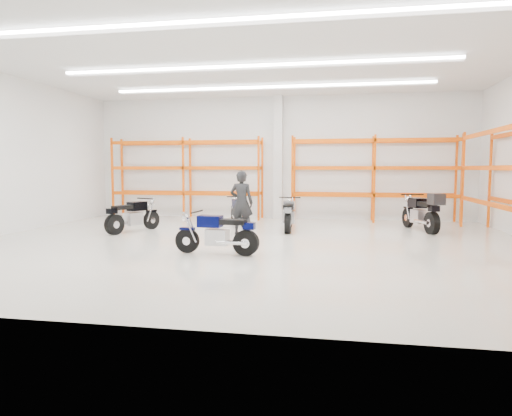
% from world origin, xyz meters
% --- Properties ---
extents(ground, '(14.00, 14.00, 0.00)m').
position_xyz_m(ground, '(0.00, 0.00, 0.00)').
color(ground, beige).
rests_on(ground, ground).
extents(room_shell, '(14.02, 12.02, 4.51)m').
position_xyz_m(room_shell, '(0.00, 0.03, 3.28)').
color(room_shell, white).
rests_on(room_shell, ground).
extents(motorcycle_main, '(1.90, 0.63, 0.93)m').
position_xyz_m(motorcycle_main, '(-0.31, -1.44, 0.44)').
color(motorcycle_main, black).
rests_on(motorcycle_main, ground).
extents(motorcycle_back_a, '(0.97, 1.88, 0.97)m').
position_xyz_m(motorcycle_back_a, '(-3.74, 1.43, 0.46)').
color(motorcycle_back_a, black).
rests_on(motorcycle_back_a, ground).
extents(motorcycle_back_b, '(0.99, 1.74, 0.93)m').
position_xyz_m(motorcycle_back_b, '(-0.96, 3.60, 0.43)').
color(motorcycle_back_b, black).
rests_on(motorcycle_back_b, ground).
extents(motorcycle_back_c, '(0.66, 1.99, 0.98)m').
position_xyz_m(motorcycle_back_c, '(0.75, 2.60, 0.46)').
color(motorcycle_back_c, black).
rests_on(motorcycle_back_c, ground).
extents(motorcycle_back_d, '(0.99, 2.24, 1.17)m').
position_xyz_m(motorcycle_back_d, '(4.65, 3.08, 0.56)').
color(motorcycle_back_d, black).
rests_on(motorcycle_back_d, ground).
extents(standing_man, '(0.68, 0.47, 1.80)m').
position_xyz_m(standing_man, '(-0.47, 1.57, 0.90)').
color(standing_man, black).
rests_on(standing_man, ground).
extents(structural_column, '(0.32, 0.32, 4.50)m').
position_xyz_m(structural_column, '(0.00, 5.82, 2.25)').
color(structural_column, white).
rests_on(structural_column, ground).
extents(pallet_racking_back_left, '(5.67, 0.87, 3.00)m').
position_xyz_m(pallet_racking_back_left, '(-3.40, 5.48, 1.79)').
color(pallet_racking_back_left, '#F14300').
rests_on(pallet_racking_back_left, ground).
extents(pallet_racking_back_right, '(5.67, 0.87, 3.00)m').
position_xyz_m(pallet_racking_back_right, '(3.40, 5.48, 1.79)').
color(pallet_racking_back_right, '#F14300').
rests_on(pallet_racking_back_right, ground).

